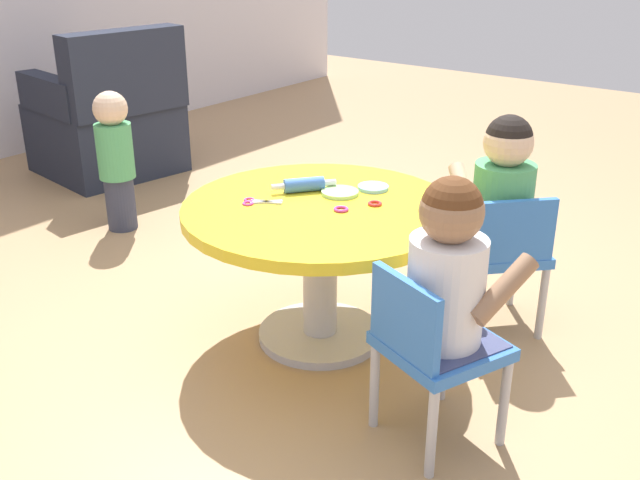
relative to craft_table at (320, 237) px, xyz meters
name	(u,v)px	position (x,y,z in m)	size (l,w,h in m)	color
ground_plane	(320,337)	(0.00, 0.00, -0.39)	(10.00, 10.00, 0.00)	tan
craft_table	(320,237)	(0.00, 0.00, 0.00)	(0.93, 0.93, 0.51)	silver
child_chair_left	(432,347)	(-0.27, -0.59, -0.09)	(0.39, 0.39, 0.54)	#B7B7BC
seated_child_left	(449,269)	(-0.23, -0.60, 0.14)	(0.42, 0.38, 0.51)	#3F4772
child_chair_right	(501,252)	(0.44, -0.47, -0.09)	(0.42, 0.42, 0.54)	#B7B7BC
seated_child_right	(503,188)	(0.47, -0.44, 0.14)	(0.43, 0.44, 0.51)	#3F4772
armchair_dark	(109,121)	(0.80, 2.15, -0.09)	(0.80, 0.81, 0.85)	#232838
toddler_standing	(116,157)	(0.25, 1.40, -0.03)	(0.17, 0.17, 0.67)	#33384C
rolling_pin	(304,185)	(0.07, 0.13, 0.14)	(0.19, 0.16, 0.05)	#3F72CC
craft_scissors	(256,202)	(-0.11, 0.18, 0.12)	(0.12, 0.14, 0.01)	silver
playdough_blob_0	(373,187)	(0.24, -0.05, 0.12)	(0.11, 0.11, 0.01)	#8CCCF2
playdough_blob_1	(340,192)	(0.13, 0.01, 0.12)	(0.13, 0.13, 0.01)	#B2E58C
cookie_cutter_0	(341,209)	(0.00, -0.09, 0.12)	(0.05, 0.05, 0.01)	#D83FA5
cookie_cutter_1	(375,203)	(0.11, -0.15, 0.12)	(0.05, 0.05, 0.01)	red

